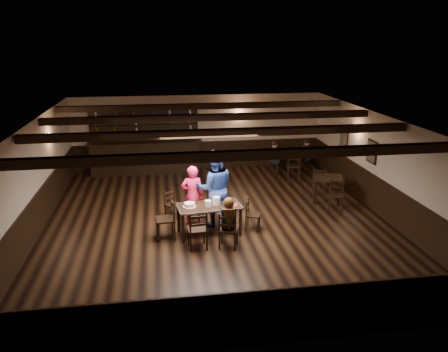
{
  "coord_description": "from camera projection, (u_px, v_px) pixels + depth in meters",
  "views": [
    {
      "loc": [
        -1.41,
        -10.62,
        4.68
      ],
      "look_at": [
        0.22,
        0.2,
        1.18
      ],
      "focal_mm": 35.0,
      "sensor_mm": 36.0,
      "label": 1
    }
  ],
  "objects": [
    {
      "name": "menu_red",
      "position": [
        232.0,
        205.0,
        10.67
      ],
      "size": [
        0.31,
        0.22,
        0.0
      ],
      "primitive_type": "cube",
      "rotation": [
        0.0,
        0.0,
        0.04
      ],
      "color": "#9F2211",
      "rests_on": "dining_table"
    },
    {
      "name": "back_table_a",
      "position": [
        328.0,
        181.0,
        12.79
      ],
      "size": [
        1.08,
        1.08,
        0.75
      ],
      "color": "black",
      "rests_on": "ground"
    },
    {
      "name": "cake",
      "position": [
        189.0,
        205.0,
        10.54
      ],
      "size": [
        0.32,
        0.32,
        0.1
      ],
      "color": "white",
      "rests_on": "dining_table"
    },
    {
      "name": "menu_blue",
      "position": [
        228.0,
        202.0,
        10.85
      ],
      "size": [
        0.34,
        0.28,
        0.0
      ],
      "primitive_type": "cube",
      "rotation": [
        0.0,
        0.0,
        0.24
      ],
      "color": "#0D1C43",
      "rests_on": "dining_table"
    },
    {
      "name": "chair_end_right",
      "position": [
        250.0,
        212.0,
        10.98
      ],
      "size": [
        0.46,
        0.47,
        0.79
      ],
      "color": "black",
      "rests_on": "ground"
    },
    {
      "name": "bar_counter",
      "position": [
        146.0,
        153.0,
        15.57
      ],
      "size": [
        4.0,
        0.7,
        2.2
      ],
      "color": "black",
      "rests_on": "ground"
    },
    {
      "name": "dining_table",
      "position": [
        209.0,
        209.0,
        10.66
      ],
      "size": [
        1.61,
        0.94,
        0.75
      ],
      "color": "black",
      "rests_on": "ground"
    },
    {
      "name": "bg_patron_right",
      "position": [
        306.0,
        149.0,
        15.57
      ],
      "size": [
        0.26,
        0.38,
        0.74
      ],
      "color": "black",
      "rests_on": "ground"
    },
    {
      "name": "drink_glass",
      "position": [
        218.0,
        202.0,
        10.74
      ],
      "size": [
        0.06,
        0.06,
        0.1
      ],
      "primitive_type": "cylinder",
      "color": "silver",
      "rests_on": "dining_table"
    },
    {
      "name": "salt_shaker",
      "position": [
        226.0,
        204.0,
        10.62
      ],
      "size": [
        0.04,
        0.04,
        0.09
      ],
      "primitive_type": "cylinder",
      "color": "silver",
      "rests_on": "dining_table"
    },
    {
      "name": "woman_pink",
      "position": [
        192.0,
        195.0,
        11.2
      ],
      "size": [
        0.58,
        0.39,
        1.58
      ],
      "primitive_type": "imported",
      "rotation": [
        0.0,
        0.0,
        3.13
      ],
      "color": "#E92F74",
      "rests_on": "ground"
    },
    {
      "name": "chair_end_left",
      "position": [
        169.0,
        216.0,
        10.48
      ],
      "size": [
        0.48,
        0.5,
        0.98
      ],
      "color": "black",
      "rests_on": "ground"
    },
    {
      "name": "tea_light",
      "position": [
        208.0,
        203.0,
        10.74
      ],
      "size": [
        0.06,
        0.06,
        0.06
      ],
      "color": "#A5A8AD",
      "rests_on": "dining_table"
    },
    {
      "name": "bg_patron_left",
      "position": [
        274.0,
        152.0,
        15.2
      ],
      "size": [
        0.3,
        0.41,
        0.76
      ],
      "color": "black",
      "rests_on": "ground"
    },
    {
      "name": "man_blue",
      "position": [
        215.0,
        188.0,
        11.1
      ],
      "size": [
        0.98,
        0.77,
        2.0
      ],
      "primitive_type": "imported",
      "rotation": [
        0.0,
        0.0,
        3.13
      ],
      "color": "navy",
      "rests_on": "ground"
    },
    {
      "name": "seated_person",
      "position": [
        229.0,
        215.0,
        9.9
      ],
      "size": [
        0.33,
        0.5,
        0.81
      ],
      "color": "black",
      "rests_on": "ground"
    },
    {
      "name": "back_table_b",
      "position": [
        288.0,
        155.0,
        15.49
      ],
      "size": [
        1.13,
        1.13,
        0.75
      ],
      "color": "black",
      "rests_on": "ground"
    },
    {
      "name": "plate_stack_a",
      "position": [
        208.0,
        203.0,
        10.55
      ],
      "size": [
        0.16,
        0.16,
        0.15
      ],
      "primitive_type": "cylinder",
      "color": "white",
      "rests_on": "dining_table"
    },
    {
      "name": "chair_near_right",
      "position": [
        228.0,
        228.0,
        9.94
      ],
      "size": [
        0.52,
        0.51,
        0.89
      ],
      "color": "black",
      "rests_on": "ground"
    },
    {
      "name": "plate_stack_b",
      "position": [
        217.0,
        201.0,
        10.65
      ],
      "size": [
        0.17,
        0.17,
        0.21
      ],
      "primitive_type": "cylinder",
      "color": "white",
      "rests_on": "dining_table"
    },
    {
      "name": "ground",
      "position": [
        217.0,
        221.0,
        11.62
      ],
      "size": [
        10.0,
        10.0,
        0.0
      ],
      "primitive_type": "plane",
      "color": "black",
      "rests_on": "ground"
    },
    {
      "name": "pepper_shaker",
      "position": [
        226.0,
        203.0,
        10.69
      ],
      "size": [
        0.04,
        0.04,
        0.09
      ],
      "primitive_type": "cylinder",
      "color": "#A5A8AD",
      "rests_on": "dining_table"
    },
    {
      "name": "chair_far_pushed",
      "position": [
        172.0,
        202.0,
        11.68
      ],
      "size": [
        0.51,
        0.5,
        0.79
      ],
      "color": "black",
      "rests_on": "ground"
    },
    {
      "name": "room_shell",
      "position": [
        217.0,
        157.0,
        11.13
      ],
      "size": [
        9.02,
        10.02,
        2.71
      ],
      "color": "beige",
      "rests_on": "ground"
    },
    {
      "name": "chair_near_left",
      "position": [
        198.0,
        228.0,
        9.9
      ],
      "size": [
        0.46,
        0.45,
        0.93
      ],
      "color": "black",
      "rests_on": "ground"
    }
  ]
}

